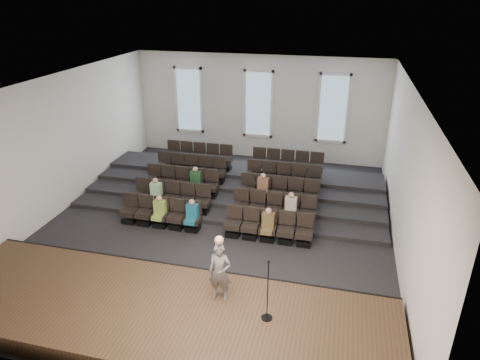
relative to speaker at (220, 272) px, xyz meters
name	(u,v)px	position (x,y,z in m)	size (l,w,h in m)	color
ground	(218,224)	(-1.39, 4.38, -1.28)	(14.00, 14.00, 0.00)	black
ceiling	(214,84)	(-1.39, 4.38, 3.73)	(12.00, 14.00, 0.02)	white
wall_back	(258,108)	(-1.39, 11.40, 1.22)	(12.00, 0.04, 5.00)	silver
wall_front	(108,290)	(-1.39, -2.64, 1.22)	(12.00, 0.04, 5.00)	silver
wall_left	(58,145)	(-7.41, 4.38, 1.22)	(0.04, 14.00, 5.00)	silver
wall_right	(406,176)	(4.63, 4.38, 1.22)	(0.04, 14.00, 5.00)	silver
stage	(159,315)	(-1.39, -0.72, -1.03)	(11.80, 3.60, 0.50)	#42301C
stage_lip	(184,273)	(-1.39, 1.05, -1.03)	(11.80, 0.06, 0.52)	black
risers	(239,184)	(-1.39, 7.55, -1.09)	(11.80, 4.80, 0.60)	black
seating_rows	(229,189)	(-1.39, 5.92, -0.60)	(6.80, 4.70, 1.67)	black
windows	(258,104)	(-1.39, 11.33, 1.42)	(8.44, 0.10, 3.24)	white
audience	(217,200)	(-1.50, 4.68, -0.48)	(5.45, 2.64, 1.10)	#87AF46
speaker	(220,272)	(0.00, 0.00, 0.00)	(0.57, 0.38, 1.57)	#5E5B59
mic_stand	(267,302)	(1.29, -0.45, -0.29)	(0.28, 0.28, 1.65)	black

